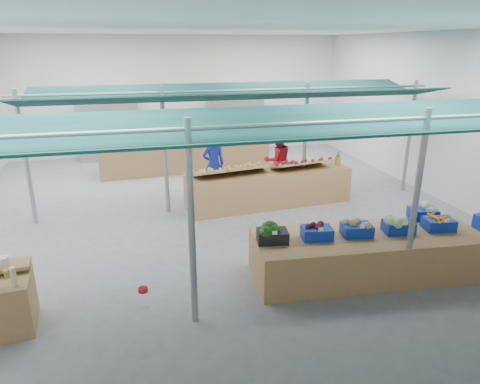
{
  "coord_description": "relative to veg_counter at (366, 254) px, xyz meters",
  "views": [
    {
      "loc": [
        -1.66,
        -9.37,
        3.86
      ],
      "look_at": [
        0.28,
        -1.6,
        1.09
      ],
      "focal_mm": 32.0,
      "sensor_mm": 36.0,
      "label": 1
    }
  ],
  "objects": [
    {
      "name": "pole_ribbon",
      "position": [
        -3.82,
        -1.41,
        0.7
      ],
      "size": [
        0.12,
        0.12,
        0.28
      ],
      "color": "red",
      "rests_on": "pole_grid"
    },
    {
      "name": "crate_beets",
      "position": [
        -0.93,
        0.07,
        0.52
      ],
      "size": [
        0.55,
        0.44,
        0.29
      ],
      "rotation": [
        0.0,
        0.0,
        -0.16
      ],
      "color": "#0D2A96",
      "rests_on": "veg_counter"
    },
    {
      "name": "crate_celeriac",
      "position": [
        -0.22,
        0.02,
        0.53
      ],
      "size": [
        0.55,
        0.44,
        0.31
      ],
      "rotation": [
        0.0,
        0.0,
        -0.16
      ],
      "color": "#0D2A96",
      "rests_on": "veg_counter"
    },
    {
      "name": "far_counter",
      "position": [
        -2.23,
        7.41,
        0.1
      ],
      "size": [
        5.39,
        1.34,
        0.96
      ],
      "primitive_type": "cube",
      "rotation": [
        0.0,
        0.0,
        0.05
      ],
      "color": "olive",
      "rests_on": "floor"
    },
    {
      "name": "veg_counter",
      "position": [
        0.0,
        0.0,
        0.0
      ],
      "size": [
        4.03,
        1.62,
        0.77
      ],
      "primitive_type": "cube",
      "rotation": [
        0.0,
        0.0,
        -0.08
      ],
      "color": "olive",
      "rests_on": "floor"
    },
    {
      "name": "apple_heap_yellow",
      "position": [
        -1.56,
        3.58,
        0.67
      ],
      "size": [
        1.99,
        1.01,
        0.27
      ],
      "rotation": [
        0.0,
        0.0,
        0.17
      ],
      "color": "#997247",
      "rests_on": "fruit_counter"
    },
    {
      "name": "back_shelving_left",
      "position": [
        -4.61,
        9.39,
        0.62
      ],
      "size": [
        2.0,
        0.5,
        2.0
      ],
      "primitive_type": "cube",
      "color": "#B23F33",
      "rests_on": "floor"
    },
    {
      "name": "fruit_counter",
      "position": [
        -0.59,
        3.77,
        0.06
      ],
      "size": [
        4.22,
        1.34,
        0.89
      ],
      "primitive_type": "cube",
      "rotation": [
        0.0,
        0.0,
        0.08
      ],
      "color": "olive",
      "rests_on": "floor"
    },
    {
      "name": "crate_extra",
      "position": [
        1.35,
        0.39,
        0.53
      ],
      "size": [
        0.58,
        0.48,
        0.32
      ],
      "rotation": [
        0.0,
        0.0,
        -0.3
      ],
      "color": "#0D2A96",
      "rests_on": "veg_counter"
    },
    {
      "name": "crate_broccoli",
      "position": [
        -1.69,
        0.13,
        0.54
      ],
      "size": [
        0.55,
        0.44,
        0.35
      ],
      "rotation": [
        0.0,
        0.0,
        -0.16
      ],
      "color": "black",
      "rests_on": "veg_counter"
    },
    {
      "name": "awnings",
      "position": [
        -1.36,
        1.64,
        2.4
      ],
      "size": [
        9.5,
        7.08,
        0.3
      ],
      "color": "black",
      "rests_on": "pole_grid"
    },
    {
      "name": "apple_heap_red",
      "position": [
        0.26,
        3.74,
        0.67
      ],
      "size": [
        1.6,
        0.94,
        0.27
      ],
      "rotation": [
        0.0,
        0.0,
        0.17
      ],
      "color": "#997247",
      "rests_on": "fruit_counter"
    },
    {
      "name": "sparrow",
      "position": [
        -1.88,
        0.01,
        0.63
      ],
      "size": [
        0.12,
        0.09,
        0.11
      ],
      "rotation": [
        0.0,
        0.0,
        -0.16
      ],
      "color": "brown",
      "rests_on": "crate_broccoli"
    },
    {
      "name": "vendor_right",
      "position": [
        0.01,
        4.87,
        0.45
      ],
      "size": [
        0.86,
        0.7,
        1.66
      ],
      "primitive_type": "imported",
      "rotation": [
        0.0,
        0.0,
        3.23
      ],
      "color": "#AA1420",
      "rests_on": "floor"
    },
    {
      "name": "vendor_left",
      "position": [
        -1.79,
        4.87,
        0.45
      ],
      "size": [
        0.64,
        0.45,
        1.66
      ],
      "primitive_type": "imported",
      "rotation": [
        0.0,
        0.0,
        3.23
      ],
      "color": "#17239B",
      "rests_on": "floor"
    },
    {
      "name": "back_shelving_right",
      "position": [
        -0.11,
        9.39,
        0.62
      ],
      "size": [
        2.0,
        0.5,
        2.0
      ],
      "primitive_type": "cube",
      "color": "#B23F33",
      "rests_on": "floor"
    },
    {
      "name": "pole_grid",
      "position": [
        -1.36,
        1.64,
        1.43
      ],
      "size": [
        10.0,
        4.6,
        3.0
      ],
      "color": "gray",
      "rests_on": "floor"
    },
    {
      "name": "crate_cabbage",
      "position": [
        0.55,
        -0.04,
        0.54
      ],
      "size": [
        0.55,
        0.44,
        0.35
      ],
      "rotation": [
        0.0,
        0.0,
        -0.16
      ],
      "color": "#0D2A96",
      "rests_on": "veg_counter"
    },
    {
      "name": "crate_carrots",
      "position": [
        1.31,
        -0.1,
        0.49
      ],
      "size": [
        0.55,
        0.44,
        0.29
      ],
      "rotation": [
        0.0,
        0.0,
        -0.16
      ],
      "color": "#0D2A96",
      "rests_on": "veg_counter"
    },
    {
      "name": "floor",
      "position": [
        -2.11,
        3.39,
        -0.38
      ],
      "size": [
        13.0,
        13.0,
        0.0
      ],
      "primitive_type": "plane",
      "color": "slate",
      "rests_on": "ground"
    },
    {
      "name": "pineapple",
      "position": [
        1.29,
        3.83,
        0.69
      ],
      "size": [
        0.14,
        0.14,
        0.39
      ],
      "rotation": [
        0.0,
        0.0,
        0.17
      ],
      "color": "#8C6019",
      "rests_on": "fruit_counter"
    },
    {
      "name": "hall",
      "position": [
        -2.11,
        4.83,
        2.26
      ],
      "size": [
        13.0,
        13.0,
        13.0
      ],
      "color": "silver",
      "rests_on": "ground"
    }
  ]
}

